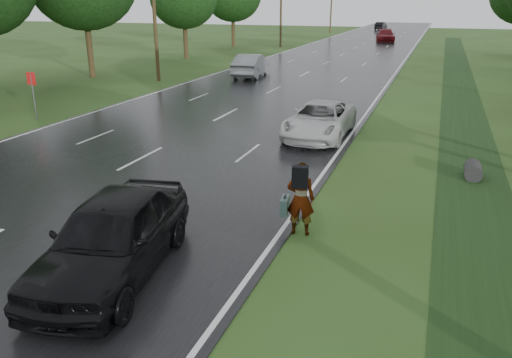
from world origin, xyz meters
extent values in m
cube|color=black|center=(0.00, 45.00, 0.02)|extent=(14.00, 180.00, 0.04)
cube|color=silver|center=(6.75, 45.00, 0.04)|extent=(0.12, 180.00, 0.01)
cube|color=silver|center=(-6.75, 45.00, 0.04)|extent=(0.12, 180.00, 0.01)
cube|color=silver|center=(0.00, 45.00, 0.04)|extent=(0.12, 180.00, 0.01)
cube|color=black|center=(11.50, 20.00, 0.00)|extent=(2.20, 120.00, 0.01)
cylinder|color=#2D2D2D|center=(11.50, 10.00, 0.25)|extent=(0.56, 1.00, 0.56)
cylinder|color=slate|center=(-8.50, 12.00, 1.10)|extent=(0.06, 0.06, 2.20)
cube|color=red|center=(-8.50, 12.00, 2.00)|extent=(0.50, 0.04, 0.60)
cylinder|color=#3B2D18|center=(-9.20, 25.00, 5.00)|extent=(0.26, 0.26, 10.00)
cylinder|color=#3B2D18|center=(-9.20, 55.00, 5.00)|extent=(0.26, 0.26, 10.00)
cylinder|color=#3B2D18|center=(-9.20, 85.00, 5.00)|extent=(0.26, 0.26, 10.00)
cylinder|color=#3B2D18|center=(-15.00, 25.00, 2.00)|extent=(0.44, 0.44, 4.00)
cylinder|color=#3B2D18|center=(-14.20, 39.00, 1.68)|extent=(0.44, 0.44, 3.36)
cylinder|color=#3B2D18|center=(-14.80, 53.00, 1.76)|extent=(0.44, 0.44, 3.52)
imported|color=#A5998C|center=(7.20, 3.95, 0.95)|extent=(0.75, 0.55, 1.90)
cube|color=black|center=(7.24, 3.68, 1.62)|extent=(0.41, 0.28, 0.53)
cube|color=#3C5753|center=(6.79, 3.99, 0.70)|extent=(0.25, 0.55, 0.43)
cube|color=black|center=(6.79, 3.99, 0.95)|extent=(0.08, 0.18, 0.04)
imported|color=silver|center=(5.50, 13.35, 0.77)|extent=(2.46, 5.27, 1.46)
imported|color=black|center=(4.00, 0.67, 0.91)|extent=(2.91, 5.41, 1.75)
imported|color=#919599|center=(-3.46, 29.07, 0.89)|extent=(2.29, 5.33, 1.71)
imported|color=#650B10|center=(2.41, 67.35, 0.90)|extent=(3.31, 6.20, 1.71)
imported|color=black|center=(-1.80, 98.04, 0.78)|extent=(2.04, 4.62, 1.47)
camera|label=1|loc=(10.06, -7.19, 5.58)|focal=35.00mm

